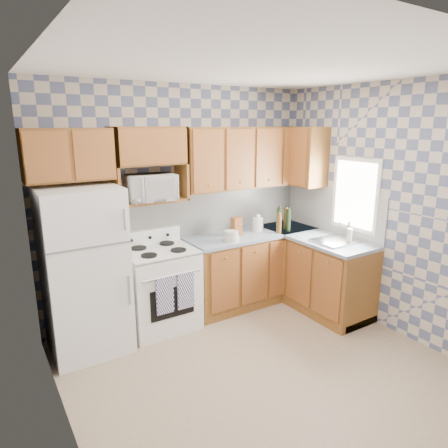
{
  "coord_description": "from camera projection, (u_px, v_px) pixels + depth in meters",
  "views": [
    {
      "loc": [
        -2.09,
        -2.63,
        2.26
      ],
      "look_at": [
        0.05,
        0.75,
        1.25
      ],
      "focal_mm": 32.0,
      "sensor_mm": 36.0,
      "label": 1
    }
  ],
  "objects": [
    {
      "name": "window",
      "position": [
        355.0,
        195.0,
        4.68
      ],
      "size": [
        0.02,
        0.66,
        0.86
      ],
      "primitive_type": "cube",
      "color": "white",
      "rests_on": "right_wall"
    },
    {
      "name": "stove_body",
      "position": [
        160.0,
        289.0,
        4.48
      ],
      "size": [
        0.76,
        0.65,
        0.9
      ],
      "primitive_type": "cube",
      "color": "white",
      "rests_on": "floor"
    },
    {
      "name": "dish_towel_left",
      "position": [
        165.0,
        296.0,
        4.14
      ],
      "size": [
        0.19,
        0.02,
        0.4
      ],
      "primitive_type": "cube",
      "color": "navy",
      "rests_on": "stove_body"
    },
    {
      "name": "base_cabinets_back",
      "position": [
        252.0,
        268.0,
        5.18
      ],
      "size": [
        1.75,
        0.6,
        0.88
      ],
      "primitive_type": "cube",
      "color": "brown",
      "rests_on": "floor"
    },
    {
      "name": "dish_towel_right",
      "position": [
        186.0,
        290.0,
        4.26
      ],
      "size": [
        0.19,
        0.02,
        0.4
      ],
      "primitive_type": "cube",
      "color": "navy",
      "rests_on": "stove_body"
    },
    {
      "name": "countertop_back",
      "position": [
        253.0,
        234.0,
        5.06
      ],
      "size": [
        1.77,
        0.63,
        0.04
      ],
      "primitive_type": "cube",
      "color": "gray",
      "rests_on": "base_cabinets_back"
    },
    {
      "name": "backsplash_right",
      "position": [
        332.0,
        210.0,
        5.03
      ],
      "size": [
        0.02,
        1.6,
        0.56
      ],
      "primitive_type": "cube",
      "color": "silver",
      "rests_on": "right_wall"
    },
    {
      "name": "soap_bottle",
      "position": [
        349.0,
        236.0,
        4.59
      ],
      "size": [
        0.06,
        0.06,
        0.17
      ],
      "primitive_type": "cylinder",
      "color": "beige",
      "rests_on": "countertop_right"
    },
    {
      "name": "knife_block",
      "position": [
        236.0,
        227.0,
        4.88
      ],
      "size": [
        0.11,
        0.11,
        0.23
      ],
      "primitive_type": "cube",
      "rotation": [
        0.0,
        0.0,
        -0.07
      ],
      "color": "brown",
      "rests_on": "countertop_back"
    },
    {
      "name": "food_containers",
      "position": [
        231.0,
        236.0,
        4.67
      ],
      "size": [
        0.18,
        0.18,
        0.12
      ],
      "primitive_type": null,
      "color": "beige",
      "rests_on": "countertop_back"
    },
    {
      "name": "electric_kettle",
      "position": [
        258.0,
        224.0,
        5.1
      ],
      "size": [
        0.14,
        0.14,
        0.17
      ],
      "primitive_type": "cylinder",
      "color": "white",
      "rests_on": "countertop_back"
    },
    {
      "name": "floor",
      "position": [
        262.0,
        368.0,
        3.79
      ],
      "size": [
        3.4,
        3.4,
        0.0
      ],
      "primitive_type": "plane",
      "color": "#887059",
      "rests_on": "ground"
    },
    {
      "name": "microwave_shelf",
      "position": [
        151.0,
        201.0,
        4.38
      ],
      "size": [
        0.8,
        0.33,
        0.03
      ],
      "primitive_type": "cube",
      "color": "brown",
      "rests_on": "back_wall"
    },
    {
      "name": "sink",
      "position": [
        335.0,
        241.0,
        4.66
      ],
      "size": [
        0.48,
        0.4,
        0.03
      ],
      "primitive_type": "cube",
      "color": "#B7B7BC",
      "rests_on": "countertop_right"
    },
    {
      "name": "bottle_3",
      "position": [
        279.0,
        224.0,
        5.0
      ],
      "size": [
        0.07,
        0.07,
        0.24
      ],
      "primitive_type": "cylinder",
      "color": "brown",
      "rests_on": "countertop_back"
    },
    {
      "name": "backsplash_back",
      "position": [
        212.0,
        210.0,
        5.01
      ],
      "size": [
        2.6,
        0.02,
        0.56
      ],
      "primitive_type": "cube",
      "color": "silver",
      "rests_on": "back_wall"
    },
    {
      "name": "base_cabinets_right",
      "position": [
        312.0,
        271.0,
        5.07
      ],
      "size": [
        0.6,
        1.6,
        0.88
      ],
      "primitive_type": "cube",
      "color": "brown",
      "rests_on": "floor"
    },
    {
      "name": "right_wall",
      "position": [
        389.0,
        210.0,
        4.35
      ],
      "size": [
        0.02,
        3.2,
        2.7
      ],
      "primitive_type": "cube",
      "color": "slate",
      "rests_on": "ground"
    },
    {
      "name": "upper_cabinets_right",
      "position": [
        300.0,
        156.0,
        5.16
      ],
      "size": [
        0.33,
        0.7,
        0.74
      ],
      "primitive_type": "cube",
      "color": "brown",
      "rests_on": "right_wall"
    },
    {
      "name": "bottle_0",
      "position": [
        279.0,
        220.0,
        5.09
      ],
      "size": [
        0.07,
        0.07,
        0.3
      ],
      "primitive_type": "cylinder",
      "color": "black",
      "rests_on": "countertop_back"
    },
    {
      "name": "refrigerator",
      "position": [
        84.0,
        271.0,
        3.95
      ],
      "size": [
        0.75,
        0.7,
        1.68
      ],
      "primitive_type": "cube",
      "color": "white",
      "rests_on": "floor"
    },
    {
      "name": "bottle_1",
      "position": [
        288.0,
        220.0,
        5.1
      ],
      "size": [
        0.07,
        0.07,
        0.28
      ],
      "primitive_type": "cylinder",
      "color": "black",
      "rests_on": "countertop_back"
    },
    {
      "name": "upper_cabinets_fridge",
      "position": [
        68.0,
        155.0,
        3.82
      ],
      "size": [
        0.82,
        0.33,
        0.5
      ],
      "primitive_type": "cube",
      "color": "brown",
      "rests_on": "back_wall"
    },
    {
      "name": "microwave",
      "position": [
        151.0,
        188.0,
        4.28
      ],
      "size": [
        0.53,
        0.38,
        0.28
      ],
      "primitive_type": "imported",
      "rotation": [
        0.0,
        0.0,
        -0.07
      ],
      "color": "white",
      "rests_on": "microwave_shelf"
    },
    {
      "name": "countertop_right",
      "position": [
        313.0,
        236.0,
        4.95
      ],
      "size": [
        0.63,
        1.6,
        0.04
      ],
      "primitive_type": "cube",
      "color": "gray",
      "rests_on": "base_cabinets_right"
    },
    {
      "name": "back_wall",
      "position": [
        183.0,
        202.0,
        4.77
      ],
      "size": [
        3.4,
        0.02,
        2.7
      ],
      "primitive_type": "cube",
      "color": "slate",
      "rests_on": "ground"
    },
    {
      "name": "cooktop",
      "position": [
        158.0,
        251.0,
        4.37
      ],
      "size": [
        0.76,
        0.65,
        0.02
      ],
      "primitive_type": "cube",
      "color": "silver",
      "rests_on": "stove_body"
    },
    {
      "name": "backguard",
      "position": [
        149.0,
        237.0,
        4.58
      ],
      "size": [
        0.76,
        0.08,
        0.17
      ],
      "primitive_type": "cube",
      "color": "white",
      "rests_on": "cooktop"
    },
    {
      "name": "upper_cabinets_back",
      "position": [
        247.0,
        158.0,
        4.94
      ],
      "size": [
        1.75,
        0.33,
        0.74
      ],
      "primitive_type": "cube",
      "color": "brown",
      "rests_on": "back_wall"
    },
    {
      "name": "bottle_2",
      "position": [
        286.0,
        219.0,
        5.21
      ],
      "size": [
        0.07,
        0.07,
        0.26
      ],
      "primitive_type": "cylinder",
      "color": "brown",
      "rests_on": "countertop_back"
    }
  ]
}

